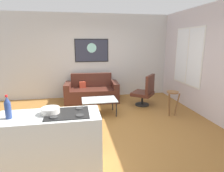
% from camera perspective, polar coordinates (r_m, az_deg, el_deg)
% --- Properties ---
extents(ground, '(6.40, 6.40, 0.04)m').
position_cam_1_polar(ground, '(4.63, -2.43, -11.45)').
color(ground, '#99662F').
extents(back_wall, '(6.40, 0.05, 2.80)m').
position_cam_1_polar(back_wall, '(6.64, -5.56, 8.75)').
color(back_wall, silver).
rests_on(back_wall, ground).
extents(right_wall, '(0.05, 6.40, 2.80)m').
position_cam_1_polar(right_wall, '(5.52, 25.19, 6.67)').
color(right_wall, silver).
rests_on(right_wall, ground).
extents(couch, '(1.74, 0.90, 0.87)m').
position_cam_1_polar(couch, '(6.27, -6.04, -1.79)').
color(couch, '#4C251C').
rests_on(couch, ground).
extents(coffee_table, '(0.91, 0.59, 0.41)m').
position_cam_1_polar(coffee_table, '(5.08, -3.80, -4.36)').
color(coffee_table, silver).
rests_on(coffee_table, ground).
extents(armchair, '(0.82, 0.82, 0.95)m').
position_cam_1_polar(armchair, '(5.81, 9.85, -1.57)').
color(armchair, black).
rests_on(armchair, ground).
extents(bar_stool, '(0.34, 0.34, 0.65)m').
position_cam_1_polar(bar_stool, '(5.20, 17.50, -3.27)').
color(bar_stool, brown).
rests_on(bar_stool, ground).
extents(kitchen_counter, '(1.42, 0.61, 0.94)m').
position_cam_1_polar(kitchen_counter, '(3.02, -17.65, -16.22)').
color(kitchen_counter, silver).
rests_on(kitchen_counter, ground).
extents(soda_bottle, '(0.08, 0.08, 0.32)m').
position_cam_1_polar(soda_bottle, '(2.87, -28.58, -5.77)').
color(soda_bottle, navy).
rests_on(soda_bottle, kitchen_counter).
extents(mixing_bowl, '(0.26, 0.26, 0.09)m').
position_cam_1_polar(mixing_bowl, '(2.85, -17.83, -7.05)').
color(mixing_bowl, silver).
rests_on(mixing_bowl, kitchen_counter).
extents(wall_painting, '(1.13, 0.03, 0.77)m').
position_cam_1_polar(wall_painting, '(6.58, -6.05, 10.47)').
color(wall_painting, black).
extents(window, '(0.03, 1.36, 1.64)m').
position_cam_1_polar(window, '(5.99, 21.63, 8.12)').
color(window, silver).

